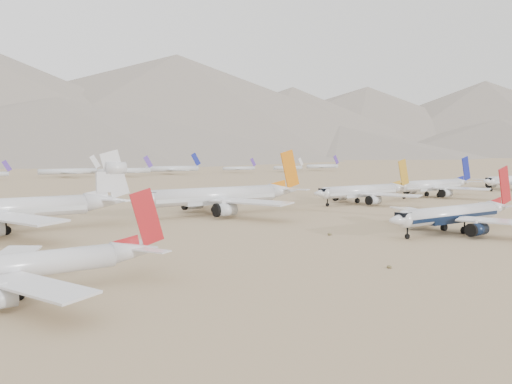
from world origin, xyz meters
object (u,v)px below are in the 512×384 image
Objects in this scene: main_airliner at (456,214)px; row2_navy_widebody at (434,185)px; second_airliner at (21,267)px; row2_white_trijet at (10,208)px.

row2_navy_widebody is (74.81, 61.45, 0.53)m from main_airliner.
main_airliner is 0.91× the size of row2_navy_widebody.
row2_navy_widebody is at bearing 39.40° from main_airliner.
row2_white_trijet is (6.50, 57.49, 1.86)m from second_airliner.
main_airliner reaches higher than second_airliner.
second_airliner is at bearing -160.09° from row2_navy_widebody.
second_airliner is at bearing 179.67° from main_airliner.
second_airliner is at bearing -96.45° from row2_white_trijet.
row2_navy_widebody is 0.87× the size of row2_white_trijet.
main_airliner is at bearing -140.60° from row2_navy_widebody.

